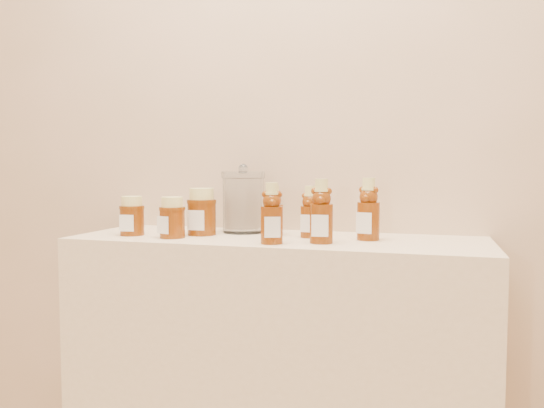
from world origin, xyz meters
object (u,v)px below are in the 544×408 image
(bear_bottle_back_left, at_px, (274,207))
(bear_bottle_front_left, at_px, (272,209))
(display_table, at_px, (277,388))
(glass_canister, at_px, (243,199))
(honey_jar_left, at_px, (132,216))

(bear_bottle_back_left, xyz_separation_m, bear_bottle_front_left, (0.04, -0.17, 0.01))
(bear_bottle_back_left, height_order, bear_bottle_front_left, bear_bottle_front_left)
(display_table, bearing_deg, bear_bottle_back_left, 114.44)
(display_table, relative_size, glass_canister, 5.73)
(bear_bottle_front_left, xyz_separation_m, glass_canister, (-0.16, 0.22, 0.01))
(glass_canister, bearing_deg, honey_jar_left, -151.65)
(bear_bottle_back_left, distance_m, glass_canister, 0.12)
(display_table, height_order, honey_jar_left, honey_jar_left)
(display_table, xyz_separation_m, bear_bottle_back_left, (-0.02, 0.05, 0.54))
(display_table, distance_m, glass_canister, 0.58)
(bear_bottle_back_left, xyz_separation_m, honey_jar_left, (-0.41, -0.12, -0.03))
(honey_jar_left, xyz_separation_m, glass_canister, (0.30, 0.16, 0.05))
(bear_bottle_back_left, relative_size, bear_bottle_front_left, 0.92)
(bear_bottle_back_left, height_order, honey_jar_left, bear_bottle_back_left)
(bear_bottle_front_left, distance_m, honey_jar_left, 0.46)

